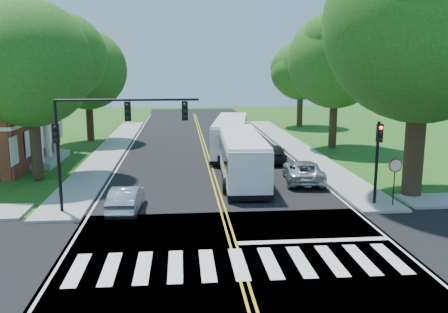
{
  "coord_description": "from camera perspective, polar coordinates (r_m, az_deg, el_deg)",
  "views": [
    {
      "loc": [
        -2.1,
        -17.25,
        7.39
      ],
      "look_at": [
        0.27,
        8.71,
        2.4
      ],
      "focal_mm": 38.0,
      "sensor_mm": 36.0,
      "label": 1
    }
  ],
  "objects": [
    {
      "name": "tree_east_mid",
      "position": [
        43.43,
        13.29,
        11.17
      ],
      "size": [
        8.4,
        8.4,
        11.93
      ],
      "color": "#311F13",
      "rests_on": "ground"
    },
    {
      "name": "hatchback",
      "position": [
        24.91,
        -11.68,
        -5.02
      ],
      "size": [
        1.64,
        4.13,
        1.34
      ],
      "primitive_type": "imported",
      "rotation": [
        0.0,
        0.0,
        3.09
      ],
      "color": "silver",
      "rests_on": "road"
    },
    {
      "name": "sidewalk_nw",
      "position": [
        43.32,
        -13.37,
        0.82
      ],
      "size": [
        2.6,
        40.0,
        0.15
      ],
      "primitive_type": "cube",
      "color": "gray",
      "rests_on": "ground"
    },
    {
      "name": "crosswalk",
      "position": [
        18.42,
        1.81,
        -12.77
      ],
      "size": [
        12.6,
        3.0,
        0.01
      ],
      "primitive_type": "cube",
      "color": "silver",
      "rests_on": "road"
    },
    {
      "name": "bus_lead",
      "position": [
        31.13,
        2.09,
        0.1
      ],
      "size": [
        3.11,
        11.66,
        2.99
      ],
      "rotation": [
        0.0,
        0.0,
        3.11
      ],
      "color": "silver",
      "rests_on": "road"
    },
    {
      "name": "signal_nw",
      "position": [
        24.16,
        -14.14,
        3.35
      ],
      "size": [
        7.15,
        0.46,
        5.66
      ],
      "color": "black",
      "rests_on": "ground"
    },
    {
      "name": "cross_road",
      "position": [
        18.88,
        1.62,
        -12.19
      ],
      "size": [
        60.0,
        12.0,
        0.01
      ],
      "primitive_type": "cube",
      "color": "black",
      "rests_on": "ground"
    },
    {
      "name": "stop_sign",
      "position": [
        26.29,
        19.89,
        -1.58
      ],
      "size": [
        0.76,
        0.08,
        2.53
      ],
      "color": "black",
      "rests_on": "ground"
    },
    {
      "name": "center_line",
      "position": [
        39.99,
        -2.11,
        0.2
      ],
      "size": [
        0.36,
        70.0,
        0.01
      ],
      "primitive_type": "cube",
      "color": "gold",
      "rests_on": "road"
    },
    {
      "name": "edge_line_w",
      "position": [
        40.21,
        -11.84,
        0.04
      ],
      "size": [
        0.12,
        70.0,
        0.01
      ],
      "primitive_type": "cube",
      "color": "silver",
      "rests_on": "road"
    },
    {
      "name": "dark_sedan",
      "position": [
        37.15,
        5.98,
        0.37
      ],
      "size": [
        2.42,
        4.77,
        1.33
      ],
      "primitive_type": "imported",
      "rotation": [
        0.0,
        0.0,
        3.01
      ],
      "color": "black",
      "rests_on": "road"
    },
    {
      "name": "edge_line_e",
      "position": [
        40.91,
        7.44,
        0.36
      ],
      "size": [
        0.12,
        70.0,
        0.01
      ],
      "primitive_type": "cube",
      "color": "silver",
      "rests_on": "road"
    },
    {
      "name": "tree_west_far",
      "position": [
        48.08,
        -16.13,
        9.95
      ],
      "size": [
        7.6,
        7.6,
        10.67
      ],
      "color": "#311F13",
      "rests_on": "ground"
    },
    {
      "name": "sidewalk_ne",
      "position": [
        44.12,
        8.5,
        1.17
      ],
      "size": [
        2.6,
        40.0,
        0.15
      ],
      "primitive_type": "cube",
      "color": "gray",
      "rests_on": "ground"
    },
    {
      "name": "signal_ne",
      "position": [
        26.2,
        18.01,
        0.58
      ],
      "size": [
        0.3,
        0.46,
        4.4
      ],
      "color": "black",
      "rests_on": "ground"
    },
    {
      "name": "ground",
      "position": [
        18.88,
        1.62,
        -12.21
      ],
      "size": [
        140.0,
        140.0,
        0.0
      ],
      "primitive_type": "plane",
      "color": "#1E4D13",
      "rests_on": "ground"
    },
    {
      "name": "tree_ne_big",
      "position": [
        28.53,
        22.9,
        14.5
      ],
      "size": [
        10.8,
        10.8,
        14.91
      ],
      "color": "#311F13",
      "rests_on": "ground"
    },
    {
      "name": "suv",
      "position": [
        30.95,
        9.52,
        -1.76
      ],
      "size": [
        3.0,
        5.35,
        1.41
      ],
      "primitive_type": "imported",
      "rotation": [
        0.0,
        0.0,
        3.01
      ],
      "color": "silver",
      "rests_on": "road"
    },
    {
      "name": "tree_west_near",
      "position": [
        32.63,
        -22.33,
        10.28
      ],
      "size": [
        8.0,
        8.0,
        11.4
      ],
      "color": "#311F13",
      "rests_on": "ground"
    },
    {
      "name": "stop_bar",
      "position": [
        21.0,
        10.76,
        -9.92
      ],
      "size": [
        6.6,
        0.4,
        0.01
      ],
      "primitive_type": "cube",
      "color": "silver",
      "rests_on": "road"
    },
    {
      "name": "bus_follow",
      "position": [
        40.25,
        0.8,
        2.56
      ],
      "size": [
        4.32,
        11.84,
        3.0
      ],
      "rotation": [
        0.0,
        0.0,
        2.98
      ],
      "color": "silver",
      "rests_on": "road"
    },
    {
      "name": "tree_east_far",
      "position": [
        59.08,
        9.24,
        10.19
      ],
      "size": [
        7.2,
        7.2,
        10.34
      ],
      "color": "#311F13",
      "rests_on": "ground"
    },
    {
      "name": "road",
      "position": [
        36.07,
        -1.77,
        -0.98
      ],
      "size": [
        14.0,
        96.0,
        0.01
      ],
      "primitive_type": "cube",
      "color": "black",
      "rests_on": "ground"
    }
  ]
}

